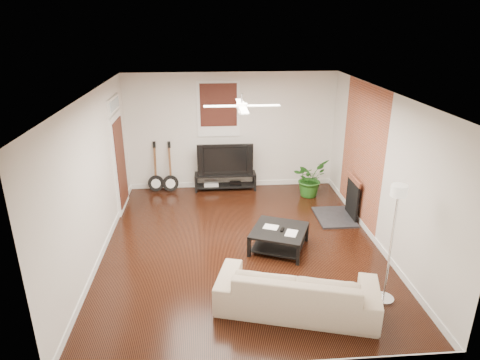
% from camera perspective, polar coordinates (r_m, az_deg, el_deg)
% --- Properties ---
extents(room, '(5.01, 6.01, 2.81)m').
position_cam_1_polar(room, '(7.29, 0.25, 0.71)').
color(room, black).
rests_on(room, ground).
extents(brick_accent, '(0.02, 2.20, 2.80)m').
position_cam_1_polar(brick_accent, '(8.76, 16.15, 3.39)').
color(brick_accent, '#AB5637').
rests_on(brick_accent, floor).
extents(fireplace, '(0.80, 1.10, 0.92)m').
position_cam_1_polar(fireplace, '(8.98, 13.83, -2.34)').
color(fireplace, black).
rests_on(fireplace, floor).
extents(window_back, '(1.00, 0.06, 1.30)m').
position_cam_1_polar(window_back, '(9.98, -2.93, 9.56)').
color(window_back, black).
rests_on(window_back, wall_back).
extents(door_left, '(0.08, 1.00, 2.50)m').
position_cam_1_polar(door_left, '(9.31, -16.07, 3.45)').
color(door_left, white).
rests_on(door_left, wall_left).
extents(tv_stand, '(1.48, 0.40, 0.42)m').
position_cam_1_polar(tv_stand, '(10.29, -2.00, -0.19)').
color(tv_stand, black).
rests_on(tv_stand, floor).
extents(tv, '(1.33, 0.17, 0.76)m').
position_cam_1_polar(tv, '(10.11, -2.05, 2.97)').
color(tv, black).
rests_on(tv, tv_stand).
extents(coffee_table, '(1.22, 1.22, 0.39)m').
position_cam_1_polar(coffee_table, '(7.73, 5.30, -7.95)').
color(coffee_table, black).
rests_on(coffee_table, floor).
extents(sofa, '(2.42, 1.47, 0.66)m').
position_cam_1_polar(sofa, '(6.24, 7.70, -14.44)').
color(sofa, tan).
rests_on(sofa, floor).
extents(floor_lamp, '(0.38, 0.38, 1.85)m').
position_cam_1_polar(floor_lamp, '(6.41, 19.80, -8.30)').
color(floor_lamp, silver).
rests_on(floor_lamp, floor).
extents(potted_plant, '(1.04, 1.04, 0.87)m').
position_cam_1_polar(potted_plant, '(9.99, 9.42, 0.27)').
color(potted_plant, '#225D1A').
rests_on(potted_plant, floor).
extents(guitar_left, '(0.38, 0.27, 1.24)m').
position_cam_1_polar(guitar_left, '(10.20, -11.46, 1.64)').
color(guitar_left, black).
rests_on(guitar_left, floor).
extents(guitar_right, '(0.41, 0.31, 1.24)m').
position_cam_1_polar(guitar_right, '(10.13, -9.52, 1.65)').
color(guitar_right, black).
rests_on(guitar_right, floor).
extents(ceiling_fan, '(1.24, 1.24, 0.32)m').
position_cam_1_polar(ceiling_fan, '(6.96, 0.26, 10.01)').
color(ceiling_fan, white).
rests_on(ceiling_fan, ceiling).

